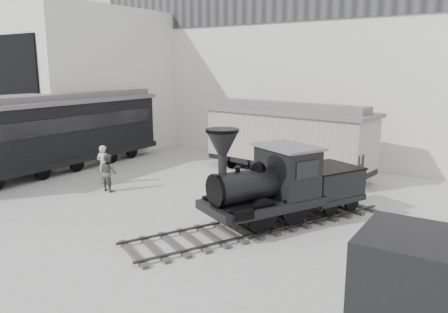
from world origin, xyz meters
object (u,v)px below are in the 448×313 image
Objects in this scene: locomotive at (279,188)px; boxcar at (287,137)px; visitor_b at (108,172)px; coal_hopper at (429,287)px; passenger_coach at (53,132)px; visitor_a at (104,165)px.

boxcar reaches higher than locomotive.
coal_hopper is at bearing 164.22° from visitor_b.
boxcar is 0.65× the size of passenger_coach.
visitor_a is at bearing -28.48° from visitor_b.
visitor_a reaches higher than visitor_b.
passenger_coach is at bearing -156.54° from locomotive.
visitor_b is at bearing 159.23° from coal_hopper.
passenger_coach reaches higher than locomotive.
boxcar is 4.92× the size of visitor_a.
locomotive reaches higher than visitor_b.
boxcar is at bearing -121.34° from visitor_b.
visitor_b is 14.88m from coal_hopper.
visitor_b is (1.06, -0.67, -0.09)m from visitor_a.
boxcar reaches higher than coal_hopper.
passenger_coach is 7.59× the size of visitor_a.
coal_hopper is (19.32, -5.94, -0.39)m from passenger_coach.
passenger_coach is at bearing -142.37° from boxcar.
passenger_coach reaches higher than visitor_b.
coal_hopper reaches higher than visitor_b.
visitor_a is at bearing -155.34° from locomotive.
passenger_coach is (-10.52, -6.45, 0.16)m from boxcar.
coal_hopper is at bearing -48.47° from boxcar.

